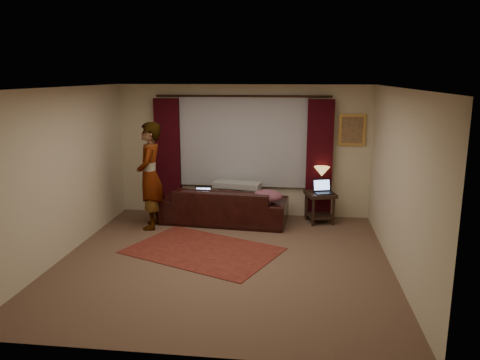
# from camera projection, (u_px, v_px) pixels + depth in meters

# --- Properties ---
(floor) EXTENTS (5.00, 5.00, 0.01)m
(floor) POSITION_uv_depth(u_px,v_px,m) (224.00, 261.00, 7.15)
(floor) COLOR brown
(floor) RESTS_ON ground
(ceiling) EXTENTS (5.00, 5.00, 0.02)m
(ceiling) POSITION_uv_depth(u_px,v_px,m) (223.00, 88.00, 6.58)
(ceiling) COLOR silver
(ceiling) RESTS_ON ground
(wall_back) EXTENTS (5.00, 0.02, 2.60)m
(wall_back) POSITION_uv_depth(u_px,v_px,m) (243.00, 151.00, 9.29)
(wall_back) COLOR beige
(wall_back) RESTS_ON ground
(wall_front) EXTENTS (5.00, 0.02, 2.60)m
(wall_front) POSITION_uv_depth(u_px,v_px,m) (182.00, 234.00, 4.44)
(wall_front) COLOR beige
(wall_front) RESTS_ON ground
(wall_left) EXTENTS (0.02, 5.00, 2.60)m
(wall_left) POSITION_uv_depth(u_px,v_px,m) (62.00, 173.00, 7.16)
(wall_left) COLOR beige
(wall_left) RESTS_ON ground
(wall_right) EXTENTS (0.02, 5.00, 2.60)m
(wall_right) POSITION_uv_depth(u_px,v_px,m) (399.00, 182.00, 6.57)
(wall_right) COLOR beige
(wall_right) RESTS_ON ground
(sheer_curtain) EXTENTS (2.50, 0.05, 1.80)m
(sheer_curtain) POSITION_uv_depth(u_px,v_px,m) (243.00, 141.00, 9.18)
(sheer_curtain) COLOR #A3A3AB
(sheer_curtain) RESTS_ON wall_back
(drape_left) EXTENTS (0.50, 0.14, 2.30)m
(drape_left) POSITION_uv_depth(u_px,v_px,m) (168.00, 156.00, 9.38)
(drape_left) COLOR black
(drape_left) RESTS_ON floor
(drape_right) EXTENTS (0.50, 0.14, 2.30)m
(drape_right) POSITION_uv_depth(u_px,v_px,m) (319.00, 159.00, 9.03)
(drape_right) COLOR black
(drape_right) RESTS_ON floor
(curtain_rod) EXTENTS (0.04, 0.04, 3.40)m
(curtain_rod) POSITION_uv_depth(u_px,v_px,m) (242.00, 96.00, 8.94)
(curtain_rod) COLOR black
(curtain_rod) RESTS_ON wall_back
(picture_frame) EXTENTS (0.50, 0.04, 0.60)m
(picture_frame) POSITION_uv_depth(u_px,v_px,m) (352.00, 130.00, 8.91)
(picture_frame) COLOR gold
(picture_frame) RESTS_ON wall_back
(sofa) EXTENTS (2.43, 1.20, 0.95)m
(sofa) POSITION_uv_depth(u_px,v_px,m) (225.00, 198.00, 8.92)
(sofa) COLOR black
(sofa) RESTS_ON floor
(throw_blanket) EXTENTS (0.95, 0.50, 0.11)m
(throw_blanket) POSITION_uv_depth(u_px,v_px,m) (237.00, 172.00, 8.97)
(throw_blanket) COLOR gray
(throw_blanket) RESTS_ON sofa
(clothing_pile) EXTENTS (0.65, 0.55, 0.24)m
(clothing_pile) POSITION_uv_depth(u_px,v_px,m) (267.00, 197.00, 8.56)
(clothing_pile) COLOR #794052
(clothing_pile) RESTS_ON sofa
(laptop_sofa) EXTENTS (0.34, 0.36, 0.22)m
(laptop_sofa) POSITION_uv_depth(u_px,v_px,m) (203.00, 194.00, 8.76)
(laptop_sofa) COLOR black
(laptop_sofa) RESTS_ON sofa
(area_rug) EXTENTS (2.72, 2.32, 0.01)m
(area_rug) POSITION_uv_depth(u_px,v_px,m) (203.00, 250.00, 7.55)
(area_rug) COLOR maroon
(area_rug) RESTS_ON floor
(end_table) EXTENTS (0.64, 0.64, 0.60)m
(end_table) POSITION_uv_depth(u_px,v_px,m) (320.00, 207.00, 8.94)
(end_table) COLOR black
(end_table) RESTS_ON floor
(tiffany_lamp) EXTENTS (0.34, 0.34, 0.48)m
(tiffany_lamp) POSITION_uv_depth(u_px,v_px,m) (322.00, 179.00, 8.90)
(tiffany_lamp) COLOR #9D9435
(tiffany_lamp) RESTS_ON end_table
(laptop_table) EXTENTS (0.44, 0.46, 0.25)m
(laptop_table) POSITION_uv_depth(u_px,v_px,m) (324.00, 187.00, 8.77)
(laptop_table) COLOR black
(laptop_table) RESTS_ON end_table
(person) EXTENTS (0.65, 0.65, 1.96)m
(person) POSITION_uv_depth(u_px,v_px,m) (150.00, 176.00, 8.51)
(person) COLOR gray
(person) RESTS_ON floor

